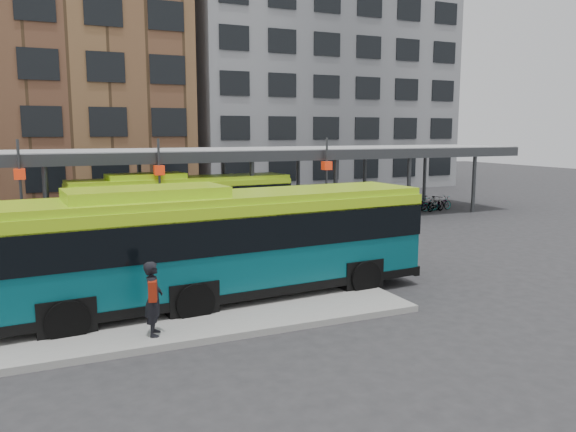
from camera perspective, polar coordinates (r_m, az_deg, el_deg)
name	(u,v)px	position (r m, az deg, el deg)	size (l,w,h in m)	color
ground	(304,280)	(19.72, 1.61, -6.49)	(120.00, 120.00, 0.00)	#28282B
boarding_island	(164,326)	(15.29, -12.53, -10.87)	(14.00, 3.00, 0.18)	gray
canopy	(201,154)	(31.16, -8.78, 6.24)	(40.00, 6.53, 4.80)	#999B9E
building_brick	(6,54)	(49.55, -26.74, 14.51)	(26.00, 14.00, 22.00)	brown
building_grey	(311,80)	(55.03, 2.33, 13.66)	(24.00, 14.00, 20.00)	slate
bus_front	(219,242)	(16.89, -7.01, -2.60)	(13.20, 3.67, 3.59)	#074C55
bus_rear	(182,201)	(29.05, -10.68, 1.48)	(11.34, 3.15, 3.09)	#074C55
pedestrian	(154,298)	(14.17, -13.50, -8.10)	(0.59, 0.76, 1.85)	black
bike_rack	(413,205)	(36.84, 12.59, 1.13)	(6.63, 1.40, 1.06)	slate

